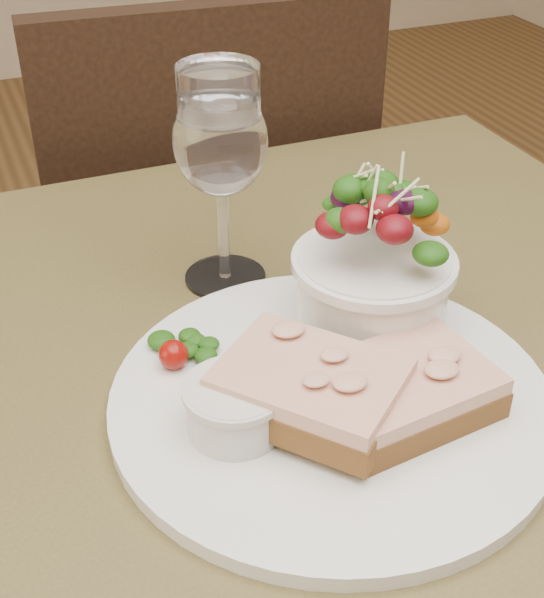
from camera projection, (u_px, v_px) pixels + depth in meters
name	position (u px, v px, depth m)	size (l,w,h in m)	color
cafe_table	(301.00, 482.00, 0.66)	(0.80, 0.80, 0.75)	#493C1F
chair_far	(199.00, 351.00, 1.38)	(0.45, 0.45, 0.90)	black
dinner_plate	(331.00, 400.00, 0.58)	(0.31, 0.31, 0.01)	white
sandwich_front	(404.00, 390.00, 0.56)	(0.12, 0.10, 0.03)	#432211
sandwich_back	(310.00, 388.00, 0.55)	(0.14, 0.15, 0.03)	#432211
ramekin	(235.00, 406.00, 0.54)	(0.06, 0.06, 0.04)	silver
salad_bowl	(374.00, 259.00, 0.62)	(0.11, 0.11, 0.13)	white
garnish	(184.00, 350.00, 0.61)	(0.05, 0.04, 0.02)	black
wine_glass	(221.00, 147.00, 0.66)	(0.08, 0.08, 0.18)	white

